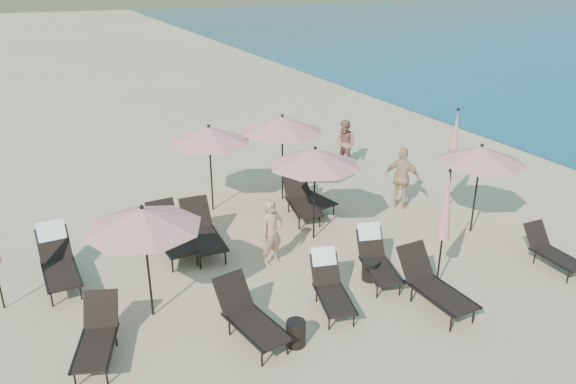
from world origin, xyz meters
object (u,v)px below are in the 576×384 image
umbrella_open_0 (143,219)px  umbrella_open_3 (209,135)px  umbrella_open_2 (481,154)px  lounger_0 (97,335)px  lounger_9 (301,199)px  umbrella_closed_1 (455,141)px  side_table_0 (296,333)px  beachgoer_c (402,178)px  umbrella_open_1 (315,157)px  beachgoer_b (345,144)px  side_table_1 (370,270)px  umbrella_open_4 (282,124)px  lounger_6 (58,259)px  lounger_1 (249,316)px  lounger_7 (171,234)px  lounger_10 (309,194)px  lounger_2 (330,284)px  beachgoer_a (272,233)px  lounger_5 (552,251)px  lounger_4 (433,284)px  lounger_8 (202,231)px  umbrella_closed_0 (446,206)px  lounger_3 (376,257)px

umbrella_open_0 → umbrella_open_3: (2.68, 4.18, 0.08)m
umbrella_open_2 → lounger_0: bearing=-174.9°
lounger_9 → umbrella_closed_1: bearing=-9.5°
side_table_0 → beachgoer_c: 6.74m
umbrella_open_1 → umbrella_open_2: 4.00m
umbrella_closed_1 → beachgoer_b: (-0.67, 4.23, -1.20)m
beachgoer_c → side_table_1: bearing=98.0°
lounger_9 → side_table_0: bearing=-106.6°
umbrella_open_4 → side_table_0: 6.87m
lounger_6 → lounger_1: bearing=-52.4°
lounger_0 → lounger_7: (2.14, 3.06, 0.07)m
lounger_10 → umbrella_open_0: (-5.07, -3.08, 1.62)m
lounger_2 → beachgoer_a: (-0.34, 1.99, 0.30)m
umbrella_open_4 → beachgoer_c: (2.67, -1.95, -1.35)m
beachgoer_a → umbrella_open_1: bearing=11.9°
lounger_0 → lounger_7: size_ratio=0.90×
umbrella_open_1 → lounger_5: bearing=-41.2°
umbrella_open_1 → lounger_4: bearing=-78.9°
side_table_1 → beachgoer_c: 4.09m
lounger_2 → lounger_8: bearing=129.4°
lounger_7 → side_table_1: bearing=-44.2°
lounger_6 → lounger_8: size_ratio=0.97×
lounger_10 → umbrella_closed_1: size_ratio=0.60×
lounger_10 → umbrella_closed_0: 4.89m
lounger_5 → side_table_0: lounger_5 is taller
lounger_6 → lounger_10: bearing=7.4°
lounger_2 → lounger_8: lounger_8 is taller
lounger_8 → umbrella_open_4: size_ratio=0.76×
side_table_1 → beachgoer_c: beachgoer_c is taller
lounger_5 → lounger_3: bearing=162.1°
beachgoer_c → side_table_0: bearing=91.2°
lounger_7 → lounger_9: lounger_7 is taller
lounger_4 → beachgoer_c: 4.78m
lounger_1 → lounger_2: bearing=-2.0°
lounger_8 → lounger_5: bearing=-28.2°
lounger_10 → umbrella_closed_0: umbrella_closed_0 is taller
umbrella_closed_0 → lounger_7: bearing=140.3°
lounger_10 → beachgoer_a: (-2.17, -2.31, 0.33)m
lounger_8 → umbrella_open_2: size_ratio=0.81×
lounger_6 → umbrella_open_4: bearing=15.8°
side_table_1 → lounger_0: bearing=-179.8°
lounger_2 → beachgoer_c: size_ratio=0.96×
lounger_5 → side_table_0: bearing=-178.1°
lounger_6 → umbrella_closed_0: size_ratio=0.70×
side_table_0 → lounger_0: bearing=158.7°
lounger_1 → lounger_3: bearing=3.1°
lounger_2 → lounger_3: bearing=33.8°
lounger_9 → umbrella_closed_0: bearing=-65.4°
lounger_2 → lounger_10: size_ratio=0.97×
lounger_0 → side_table_1: bearing=19.1°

